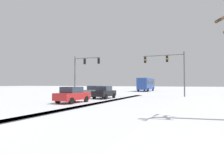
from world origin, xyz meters
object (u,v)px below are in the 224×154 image
object	(u,v)px
traffic_signal_near_right	(169,65)
bus_oncoming	(146,84)
car_grey_lead	(95,91)
car_black_second	(104,92)
car_red_third	(72,95)
traffic_signal_near_left	(83,68)

from	to	relation	value
traffic_signal_near_right	bus_oncoming	size ratio (longest dim) A/B	0.59
car_grey_lead	bus_oncoming	bearing A→B (deg)	84.99
traffic_signal_near_right	car_black_second	size ratio (longest dim) A/B	1.58
car_red_third	bus_oncoming	bearing A→B (deg)	91.43
car_black_second	bus_oncoming	size ratio (longest dim) A/B	0.37
traffic_signal_near_left	car_grey_lead	world-z (taller)	traffic_signal_near_left
car_black_second	bus_oncoming	world-z (taller)	bus_oncoming
car_grey_lead	bus_oncoming	size ratio (longest dim) A/B	0.38
traffic_signal_near_left	car_black_second	size ratio (longest dim) A/B	1.58
car_black_second	car_red_third	xyz separation A→B (m)	(-0.40, -6.64, 0.00)
traffic_signal_near_right	car_red_third	distance (m)	15.54
car_red_third	bus_oncoming	distance (m)	35.25
car_black_second	car_red_third	world-z (taller)	same
traffic_signal_near_left	car_red_third	size ratio (longest dim) A/B	1.56
traffic_signal_near_left	traffic_signal_near_right	world-z (taller)	same
traffic_signal_near_left	traffic_signal_near_right	xyz separation A→B (m)	(13.33, 1.84, 0.06)
car_grey_lead	traffic_signal_near_left	bearing A→B (deg)	166.50
traffic_signal_near_right	car_black_second	xyz separation A→B (m)	(-7.49, -6.19, -3.82)
car_red_third	bus_oncoming	world-z (taller)	bus_oncoming
car_grey_lead	car_black_second	bearing A→B (deg)	-47.58
traffic_signal_near_left	car_grey_lead	xyz separation A→B (m)	(2.39, -0.57, -3.76)
traffic_signal_near_left	car_red_third	xyz separation A→B (m)	(5.45, -10.99, -3.76)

